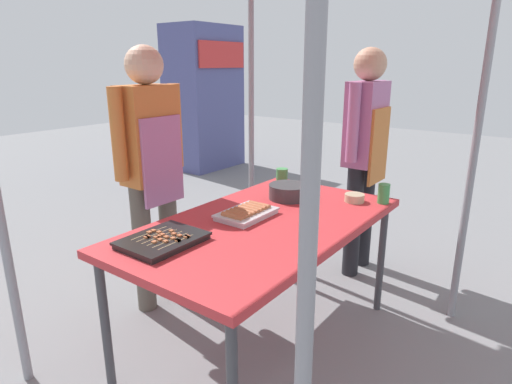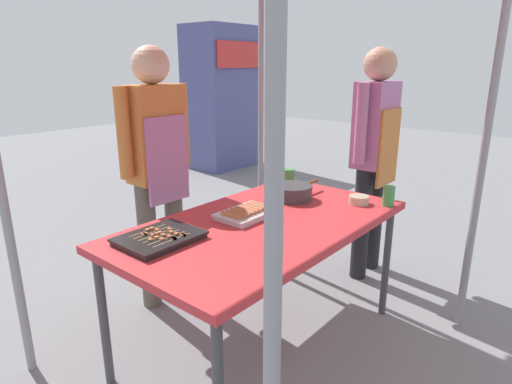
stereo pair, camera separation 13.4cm
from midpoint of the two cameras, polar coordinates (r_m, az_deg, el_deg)
ground_plane at (r=2.64m, az=-0.61°, el=-19.29°), size 18.00×18.00×0.00m
stall_table at (r=2.30m, az=-0.67°, el=-5.07°), size 1.60×0.90×0.75m
tray_grilled_sausages at (r=2.33m, az=-2.90°, el=-2.80°), size 0.32×0.22×0.05m
tray_meat_skewers at (r=2.05m, az=-14.06°, el=-6.23°), size 0.37×0.28×0.04m
cooking_wok at (r=2.64m, az=2.92°, el=0.13°), size 0.40×0.24×0.09m
condiment_bowl at (r=2.64m, az=11.46°, el=-0.78°), size 0.12×0.12×0.05m
drink_cup_near_edge at (r=3.05m, az=2.20°, el=2.29°), size 0.08×0.08×0.09m
drink_cup_by_wok at (r=2.64m, az=15.12°, el=-0.23°), size 0.07×0.07×0.12m
vendor_woman at (r=2.76m, az=-15.04°, el=4.22°), size 0.52×0.23×1.65m
customer_nearby at (r=3.22m, az=13.03°, el=6.12°), size 0.52×0.23×1.66m
neighbor_stall_right at (r=6.71m, az=-7.45°, el=12.18°), size 1.05×0.76×2.08m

